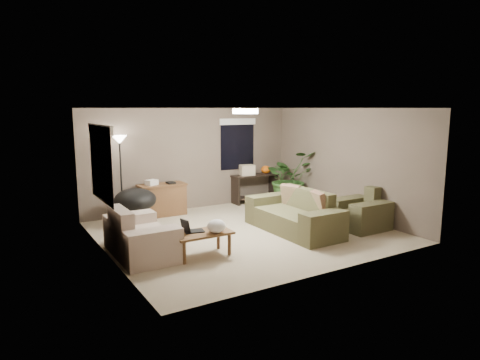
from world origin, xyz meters
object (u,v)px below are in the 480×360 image
papasan_chair (135,204)px  cat_scratching_post (329,208)px  main_sofa (295,217)px  loveseat (139,238)px  armchair (360,214)px  coffee_table (202,236)px  houseplant (289,184)px  console_table (255,186)px  floor_lamp (120,150)px  desk (162,200)px

papasan_chair → cat_scratching_post: size_ratio=2.39×
main_sofa → loveseat: same height
armchair → coffee_table: bearing=177.5°
loveseat → houseplant: houseplant is taller
armchair → houseplant: bearing=88.5°
armchair → papasan_chair: bearing=145.9°
coffee_table → houseplant: 4.38m
console_table → floor_lamp: bearing=-178.3°
desk → floor_lamp: size_ratio=0.58×
main_sofa → cat_scratching_post: main_sofa is taller
loveseat → console_table: (3.99, 2.51, 0.14)m
armchair → desk: (-3.17, 3.16, 0.08)m
desk → main_sofa: bearing=-55.0°
main_sofa → floor_lamp: floor_lamp is taller
papasan_chair → desk: bearing=31.0°
armchair → desk: bearing=135.1°
desk → coffee_table: bearing=-98.4°
houseplant → loveseat: bearing=-158.8°
houseplant → cat_scratching_post: houseplant is taller
coffee_table → desk: (0.44, 3.01, 0.02)m
main_sofa → cat_scratching_post: size_ratio=4.40×
main_sofa → desk: bearing=125.0°
coffee_table → houseplant: (3.68, 2.37, 0.20)m
console_table → houseplant: 0.94m
floor_lamp → houseplant: size_ratio=1.34×
console_table → houseplant: bearing=-51.4°
coffee_table → desk: 3.04m
papasan_chair → houseplant: houseplant is taller
desk → papasan_chair: bearing=-149.0°
floor_lamp → cat_scratching_post: bearing=-27.4°
coffee_table → cat_scratching_post: size_ratio=2.00×
loveseat → coffee_table: bearing=-33.3°
loveseat → armchair: (4.51, -0.75, 0.00)m
main_sofa → houseplant: 2.45m
papasan_chair → floor_lamp: bearing=108.2°
desk → cat_scratching_post: size_ratio=2.20×
armchair → coffee_table: 3.61m
desk → houseplant: bearing=-11.2°
coffee_table → cat_scratching_post: (3.66, 0.84, -0.14)m
desk → console_table: bearing=2.0°
main_sofa → houseplant: size_ratio=1.55×
armchair → console_table: size_ratio=0.77×
loveseat → houseplant: (4.58, 1.78, 0.26)m
main_sofa → armchair: (1.32, -0.53, 0.00)m
armchair → floor_lamp: floor_lamp is taller
coffee_table → desk: size_ratio=0.91×
loveseat → floor_lamp: bearing=80.6°
main_sofa → cat_scratching_post: (1.37, 0.46, -0.08)m
armchair → houseplant: 2.54m
floor_lamp → houseplant: floor_lamp is taller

